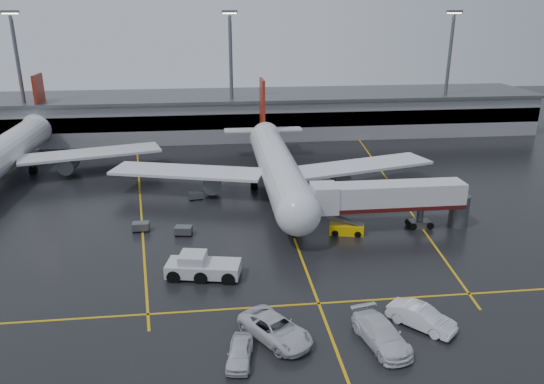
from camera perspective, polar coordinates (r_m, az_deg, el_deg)
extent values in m
plane|color=black|center=(68.71, 1.46, -2.53)|extent=(220.00, 220.00, 0.00)
cube|color=gold|center=(68.70, 1.46, -2.52)|extent=(0.25, 90.00, 0.02)
cube|color=gold|center=(49.30, 5.14, -12.07)|extent=(60.00, 0.25, 0.02)
cube|color=gold|center=(78.20, -14.27, -0.35)|extent=(9.99, 69.35, 0.02)
cube|color=gold|center=(82.07, 13.00, 0.69)|extent=(7.57, 69.64, 0.02)
cube|color=gray|center=(113.52, -1.96, 8.43)|extent=(120.00, 18.00, 8.00)
cube|color=black|center=(104.82, -1.55, 7.79)|extent=(120.00, 0.40, 3.00)
cube|color=#595B60|center=(112.77, -1.99, 10.58)|extent=(122.00, 19.00, 0.60)
cylinder|color=#595B60|center=(111.77, -25.83, 10.79)|extent=(0.70, 0.70, 25.00)
cube|color=#595B60|center=(110.98, -26.83, 17.24)|extent=(3.00, 1.20, 0.50)
cube|color=#FFE5B2|center=(110.98, -26.80, 17.09)|extent=(2.60, 0.90, 0.20)
cylinder|color=#595B60|center=(105.95, -4.49, 12.25)|extent=(0.70, 0.70, 25.00)
cube|color=#595B60|center=(105.12, -4.68, 19.13)|extent=(3.00, 1.20, 0.50)
cube|color=#FFE5B2|center=(105.12, -4.68, 18.97)|extent=(2.60, 0.90, 0.20)
cylinder|color=#595B60|center=(116.73, 18.69, 11.98)|extent=(0.70, 0.70, 25.00)
cube|color=#595B60|center=(115.97, 19.39, 18.19)|extent=(3.00, 1.20, 0.50)
cube|color=#FFE5B2|center=(115.98, 19.38, 18.04)|extent=(2.60, 0.90, 0.20)
cylinder|color=silver|center=(74.80, 0.63, 2.74)|extent=(5.20, 36.00, 5.20)
sphere|color=silver|center=(57.98, 2.89, -2.36)|extent=(5.20, 5.20, 5.20)
cone|color=silver|center=(94.83, -0.99, 6.73)|extent=(4.94, 8.00, 4.94)
cube|color=maroon|center=(94.85, -1.07, 9.75)|extent=(0.50, 5.50, 8.50)
cube|color=silver|center=(94.79, -0.99, 6.84)|extent=(14.00, 3.00, 0.25)
cube|color=silver|center=(76.48, -9.28, 2.24)|extent=(22.80, 11.83, 0.40)
cube|color=silver|center=(79.53, 9.78, 2.88)|extent=(22.80, 11.83, 0.40)
cylinder|color=#595B60|center=(75.85, -6.61, 1.11)|extent=(2.60, 4.50, 2.60)
cylinder|color=#595B60|center=(78.11, 7.46, 1.62)|extent=(2.60, 4.50, 2.60)
cylinder|color=#595B60|center=(61.94, 2.38, -4.08)|extent=(0.56, 0.56, 2.00)
cylinder|color=#595B60|center=(78.29, -1.98, 1.05)|extent=(0.56, 0.56, 2.00)
cylinder|color=#595B60|center=(79.04, 2.65, 1.22)|extent=(0.56, 0.56, 2.00)
cylinder|color=black|center=(62.16, 2.38, -4.54)|extent=(0.40, 1.10, 1.10)
cylinder|color=black|center=(78.43, -1.98, 0.74)|extent=(1.00, 1.40, 1.40)
cylinder|color=black|center=(79.18, 2.64, 0.91)|extent=(1.00, 1.40, 1.40)
cylinder|color=silver|center=(91.86, -27.48, 3.70)|extent=(5.20, 36.00, 5.20)
cone|color=silver|center=(111.09, -23.94, 6.95)|extent=(4.94, 8.00, 4.94)
cube|color=maroon|center=(111.21, -24.14, 9.52)|extent=(0.50, 5.50, 8.50)
cube|color=silver|center=(111.05, -23.95, 7.05)|extent=(14.00, 3.00, 0.25)
cube|color=silver|center=(90.14, -19.23, 4.03)|extent=(22.80, 11.83, 0.40)
cylinder|color=#595B60|center=(90.39, -21.42, 2.89)|extent=(2.60, 4.50, 2.60)
cylinder|color=#595B60|center=(94.30, -24.76, 2.45)|extent=(0.56, 0.56, 2.00)
cylinder|color=black|center=(94.42, -24.72, 2.19)|extent=(1.00, 1.40, 1.40)
cube|color=silver|center=(64.47, 12.88, -0.36)|extent=(18.00, 3.20, 3.00)
cube|color=#450F0E|center=(64.92, 12.79, -1.44)|extent=(18.00, 3.30, 0.50)
cube|color=silver|center=(62.27, 5.74, -0.67)|extent=(3.00, 3.40, 3.30)
cylinder|color=#595B60|center=(66.89, 15.93, -2.56)|extent=(0.80, 0.80, 3.00)
cube|color=#595B60|center=(67.28, 15.85, -3.38)|extent=(2.60, 1.60, 0.90)
cylinder|color=#595B60|center=(68.75, 19.83, -1.93)|extent=(2.40, 2.40, 4.00)
cylinder|color=black|center=(66.88, 14.98, -3.44)|extent=(0.90, 1.80, 0.90)
cylinder|color=black|center=(67.70, 16.71, -3.33)|extent=(0.90, 1.80, 0.90)
cube|color=silver|center=(53.54, -7.52, -8.29)|extent=(7.82, 4.31, 1.27)
cube|color=silver|center=(53.28, -8.69, -7.22)|extent=(2.97, 2.97, 1.06)
cube|color=black|center=(53.28, -8.69, -7.22)|extent=(2.67, 2.67, 0.95)
cylinder|color=black|center=(54.32, -10.37, -8.47)|extent=(1.95, 3.37, 1.37)
cylinder|color=black|center=(53.72, -7.51, -8.64)|extent=(1.95, 3.37, 1.37)
cylinder|color=black|center=(53.25, -4.58, -8.79)|extent=(1.95, 3.37, 1.37)
cube|color=#ECBA04|center=(63.48, 8.17, -4.04)|extent=(4.34, 2.61, 1.24)
cube|color=#595B60|center=(63.03, 8.22, -3.06)|extent=(4.03, 1.92, 1.41)
cylinder|color=black|center=(63.57, 6.94, -4.22)|extent=(1.22, 2.05, 0.79)
cylinder|color=black|center=(63.65, 9.38, -4.32)|extent=(1.22, 2.05, 0.79)
imported|color=silver|center=(44.02, 0.39, -14.79)|extent=(6.53, 7.48, 1.92)
imported|color=silver|center=(44.34, 11.91, -14.98)|extent=(4.05, 7.08, 1.93)
imported|color=white|center=(47.22, 16.06, -13.04)|extent=(5.40, 5.67, 1.91)
imported|color=silver|center=(41.89, -3.56, -17.15)|extent=(2.57, 4.79, 1.55)
cube|color=#595B60|center=(63.40, -9.68, -4.13)|extent=(2.19, 1.61, 0.90)
cylinder|color=black|center=(63.31, -10.46, -4.68)|extent=(0.40, 0.20, 0.40)
cylinder|color=black|center=(62.98, -9.03, -4.73)|extent=(0.40, 0.20, 0.40)
cylinder|color=black|center=(64.20, -10.26, -4.31)|extent=(0.40, 0.20, 0.40)
cylinder|color=black|center=(63.87, -8.86, -4.36)|extent=(0.40, 0.20, 0.40)
cube|color=#595B60|center=(65.60, -14.19, -3.64)|extent=(2.00, 1.31, 0.90)
cylinder|color=black|center=(65.44, -14.91, -4.21)|extent=(0.40, 0.20, 0.40)
cylinder|color=black|center=(65.22, -13.51, -4.17)|extent=(0.40, 0.20, 0.40)
cylinder|color=black|center=(66.35, -14.79, -3.86)|extent=(0.40, 0.20, 0.40)
cylinder|color=black|center=(66.13, -13.42, -3.82)|extent=(0.40, 0.20, 0.40)
cube|color=#595B60|center=(74.84, -8.36, -0.32)|extent=(2.16, 1.57, 0.90)
cylinder|color=black|center=(74.46, -8.90, -0.84)|extent=(0.40, 0.20, 0.40)
cylinder|color=black|center=(74.61, -7.68, -0.73)|extent=(0.40, 0.20, 0.40)
cylinder|color=black|center=(75.40, -8.99, -0.58)|extent=(0.40, 0.20, 0.40)
cylinder|color=black|center=(75.55, -7.78, -0.48)|extent=(0.40, 0.20, 0.40)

